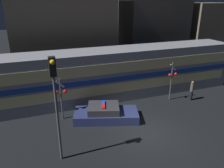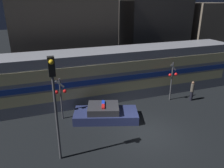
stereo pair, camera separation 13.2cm
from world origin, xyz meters
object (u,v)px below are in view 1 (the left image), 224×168
(train, at_px, (117,73))
(traffic_light_corner, at_px, (55,91))
(police_car, at_px, (105,114))
(pedestrian, at_px, (192,90))
(crossing_signal_near, at_px, (172,78))

(train, bearing_deg, traffic_light_corner, -130.74)
(train, height_order, police_car, train)
(pedestrian, height_order, traffic_light_corner, traffic_light_corner)
(pedestrian, xyz_separation_m, traffic_light_corner, (-11.21, -3.61, 3.03))
(police_car, distance_m, crossing_signal_near, 6.40)
(train, relative_size, traffic_light_corner, 3.90)
(pedestrian, height_order, crossing_signal_near, crossing_signal_near)
(train, height_order, crossing_signal_near, train)
(train, distance_m, crossing_signal_near, 4.55)
(train, bearing_deg, crossing_signal_near, -32.55)
(train, xyz_separation_m, police_car, (-2.27, -3.61, -1.61))
(police_car, relative_size, crossing_signal_near, 1.48)
(pedestrian, relative_size, traffic_light_corner, 0.30)
(pedestrian, bearing_deg, train, 150.44)
(train, bearing_deg, police_car, -122.20)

